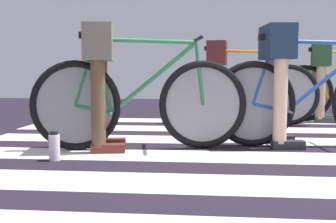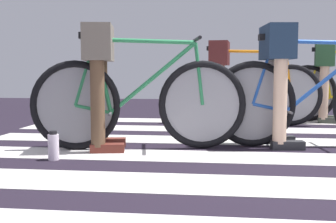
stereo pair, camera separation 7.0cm
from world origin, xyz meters
name	(u,v)px [view 1 (the left image)]	position (x,y,z in m)	size (l,w,h in m)	color
ground	(298,167)	(0.00, 0.00, 0.01)	(18.00, 14.00, 0.02)	black
crosswalk_markings	(299,170)	(-0.02, -0.15, 0.02)	(5.47, 5.76, 0.00)	beige
bicycle_1_of_4	(139,102)	(-1.15, 0.49, 0.41)	(1.72, 0.55, 0.93)	black
cyclist_1_of_4	(100,70)	(-1.45, 0.43, 0.66)	(0.38, 0.44, 0.99)	brown
bicycle_2_of_4	(313,101)	(0.28, 0.77, 0.41)	(1.73, 0.52, 0.93)	black
cyclist_2_of_4	(277,69)	(-0.03, 0.74, 0.67)	(0.35, 0.43, 1.01)	beige
bicycle_3_of_4	(243,92)	(-0.19, 2.23, 0.41)	(1.73, 0.52, 0.93)	black
cyclist_3_of_4	(217,71)	(-0.50, 2.25, 0.66)	(0.34, 0.43, 0.99)	beige
cyclist_4_of_4	(321,72)	(0.80, 2.62, 0.65)	(0.38, 0.44, 0.98)	beige
water_bottle	(55,147)	(-1.67, 0.00, 0.12)	(0.08, 0.08, 0.21)	white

